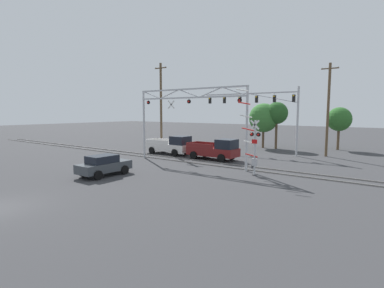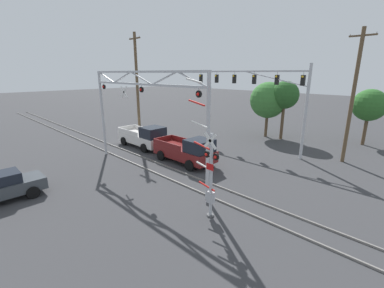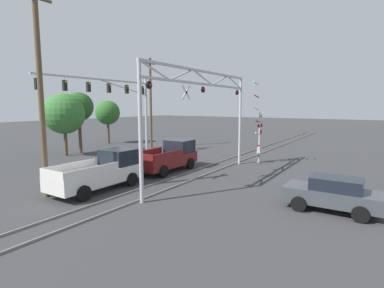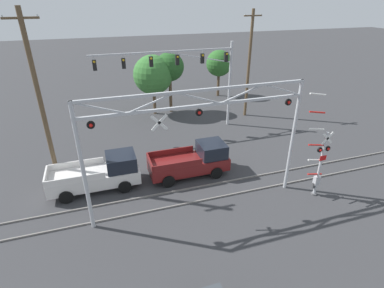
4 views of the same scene
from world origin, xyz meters
name	(u,v)px [view 2 (image 2 of 4)]	position (x,y,z in m)	size (l,w,h in m)	color
rail_track_near	(149,170)	(0.00, 17.09, 0.05)	(80.00, 0.08, 0.10)	gray
rail_track_far	(164,165)	(0.00, 18.52, 0.05)	(80.00, 0.08, 0.10)	gray
crossing_gantry	(142,102)	(-0.02, 16.80, 5.11)	(12.26, 0.26, 7.17)	#B7BABF
crossing_signal_mast	(209,173)	(7.22, 15.56, 2.31)	(2.14, 0.35, 6.81)	#B7BABF
traffic_signal_span	(267,89)	(3.25, 27.80, 5.61)	(12.20, 0.39, 7.76)	#B7BABF
pickup_truck_lead	(187,151)	(0.85, 20.25, 1.04)	(5.45, 2.33, 2.21)	maroon
pickup_truck_following	(144,137)	(-5.37, 20.52, 1.04)	(5.65, 2.33, 2.21)	silver
sedan_waiting	(1,187)	(-2.09, 8.49, 0.84)	(2.05, 4.20, 1.62)	#3D4247
utility_pole_left	(137,87)	(-8.08, 21.80, 5.59)	(1.80, 0.28, 10.87)	brown
utility_pole_right	(353,97)	(9.58, 29.52, 5.27)	(1.80, 0.28, 10.23)	brown
background_tree_beyond_span	(369,105)	(9.46, 36.66, 3.97)	(3.09, 3.09, 5.54)	brown
background_tree_far_left_verge	(285,95)	(2.49, 33.00, 4.74)	(2.92, 2.92, 6.24)	brown
background_tree_far_right_verge	(268,100)	(0.70, 32.87, 4.11)	(3.95, 3.95, 6.10)	brown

